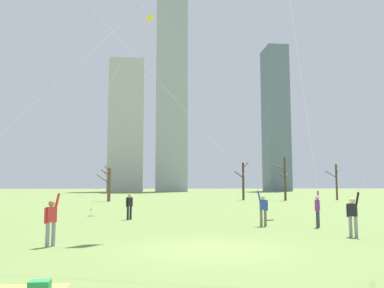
# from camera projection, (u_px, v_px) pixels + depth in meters

# --- Properties ---
(ground_plane) EXTENTS (400.00, 400.00, 0.00)m
(ground_plane) POSITION_uv_depth(u_px,v_px,m) (210.00, 249.00, 13.11)
(ground_plane) COLOR olive
(kite_flyer_midfield_center_white) EXTENTS (3.49, 11.46, 18.96)m
(kite_flyer_midfield_center_white) POSITION_uv_depth(u_px,v_px,m) (309.00, 143.00, 22.57)
(kite_flyer_midfield_center_white) COLOR #33384C
(kite_flyer_midfield_center_white) RESTS_ON ground
(kite_flyer_foreground_left_orange) EXTENTS (5.14, 5.43, 14.39)m
(kite_flyer_foreground_left_orange) POSITION_uv_depth(u_px,v_px,m) (89.00, 136.00, 15.41)
(kite_flyer_foreground_left_orange) COLOR gray
(kite_flyer_foreground_left_orange) RESTS_ON ground
(kite_flyer_far_back_red) EXTENTS (15.83, 2.28, 18.45)m
(kite_flyer_far_back_red) POSITION_uv_depth(u_px,v_px,m) (73.00, 85.00, 12.24)
(kite_flyer_far_back_red) COLOR #33384C
(kite_flyer_far_back_red) RESTS_ON ground
(kite_flyer_midfield_right_blue) EXTENTS (3.73, 5.15, 11.68)m
(kite_flyer_midfield_right_blue) POSITION_uv_depth(u_px,v_px,m) (380.00, 158.00, 15.68)
(kite_flyer_midfield_right_blue) COLOR gray
(kite_flyer_midfield_right_blue) RESTS_ON ground
(kite_flyer_midfield_left_green) EXTENTS (16.33, 3.80, 17.98)m
(kite_flyer_midfield_left_green) POSITION_uv_depth(u_px,v_px,m) (194.00, 130.00, 19.69)
(kite_flyer_midfield_left_green) COLOR #726656
(kite_flyer_midfield_left_green) RESTS_ON ground
(bystander_far_off_by_trees) EXTENTS (0.41, 0.37, 1.62)m
(bystander_far_off_by_trees) POSITION_uv_depth(u_px,v_px,m) (129.00, 205.00, 24.29)
(bystander_far_off_by_trees) COLOR black
(bystander_far_off_by_trees) RESTS_ON ground
(distant_kite_drifting_right_yellow) EXTENTS (5.26, 0.87, 17.66)m
(distant_kite_drifting_right_yellow) POSITION_uv_depth(u_px,v_px,m) (142.00, 43.00, 35.07)
(distant_kite_drifting_right_yellow) COLOR yellow
(distant_kite_drifting_right_yellow) RESTS_ON ground
(bare_tree_rightmost) EXTENTS (2.15, 1.00, 5.49)m
(bare_tree_rightmost) POSITION_uv_depth(u_px,v_px,m) (243.00, 180.00, 55.48)
(bare_tree_rightmost) COLOR #423326
(bare_tree_rightmost) RESTS_ON ground
(bare_tree_leftmost) EXTENTS (2.49, 2.66, 5.96)m
(bare_tree_leftmost) POSITION_uv_depth(u_px,v_px,m) (285.00, 178.00, 53.64)
(bare_tree_leftmost) COLOR #4C3828
(bare_tree_leftmost) RESTS_ON ground
(bare_tree_left_of_center) EXTENTS (2.52, 1.94, 5.17)m
(bare_tree_left_of_center) POSITION_uv_depth(u_px,v_px,m) (336.00, 180.00, 56.56)
(bare_tree_left_of_center) COLOR #4C3828
(bare_tree_left_of_center) RESTS_ON ground
(bare_tree_far_right_edge) EXTENTS (1.84, 2.69, 4.66)m
(bare_tree_far_right_edge) POSITION_uv_depth(u_px,v_px,m) (108.00, 183.00, 50.79)
(bare_tree_far_right_edge) COLOR brown
(bare_tree_far_right_edge) RESTS_ON ground
(skyline_slender_spire) EXTENTS (7.10, 10.17, 49.16)m
(skyline_slender_spire) POSITION_uv_depth(u_px,v_px,m) (276.00, 119.00, 131.95)
(skyline_slender_spire) COLOR slate
(skyline_slender_spire) RESTS_ON ground
(skyline_tall_tower) EXTENTS (9.88, 6.44, 65.90)m
(skyline_tall_tower) POSITION_uv_depth(u_px,v_px,m) (172.00, 95.00, 124.11)
(skyline_tall_tower) COLOR #9EA3AD
(skyline_tall_tower) RESTS_ON ground
(skyline_mid_tower_right) EXTENTS (10.74, 10.66, 41.50)m
(skyline_mid_tower_right) POSITION_uv_depth(u_px,v_px,m) (127.00, 126.00, 123.08)
(skyline_mid_tower_right) COLOR #B2B2B7
(skyline_mid_tower_right) RESTS_ON ground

